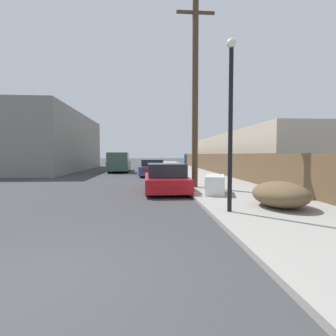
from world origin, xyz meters
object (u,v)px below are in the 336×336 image
parked_sports_car_red (166,179)px  utility_pole (195,89)px  brush_pile (280,194)px  pedestrian (186,160)px  car_parked_mid (153,168)px  pickup_truck (119,162)px  street_lamp (231,112)px  discarded_fridge (215,184)px

parked_sports_car_red → utility_pole: utility_pole is taller
brush_pile → pedestrian: size_ratio=1.10×
utility_pole → pedestrian: (1.99, 17.11, -3.76)m
utility_pole → pedestrian: utility_pole is taller
car_parked_mid → pickup_truck: 5.59m
car_parked_mid → street_lamp: 14.09m
discarded_fridge → car_parked_mid: car_parked_mid is taller
pedestrian → car_parked_mid: bearing=-113.6°
street_lamp → pedestrian: 22.75m
parked_sports_car_red → discarded_fridge: bearing=-39.1°
brush_pile → pedestrian: pedestrian is taller
pickup_truck → pedestrian: pedestrian is taller
pickup_truck → street_lamp: 19.14m
pickup_truck → brush_pile: pickup_truck is taller
street_lamp → brush_pile: size_ratio=2.36×
car_parked_mid → utility_pole: size_ratio=0.52×
discarded_fridge → car_parked_mid: bearing=117.4°
discarded_fridge → car_parked_mid: 10.74m
discarded_fridge → brush_pile: brush_pile is taller
pickup_truck → pedestrian: (7.05, 4.23, 0.13)m
parked_sports_car_red → pedestrian: bearing=78.5°
discarded_fridge → car_parked_mid: (-2.29, 10.49, 0.13)m
car_parked_mid → street_lamp: bearing=-78.2°
pickup_truck → street_lamp: bearing=103.8°
discarded_fridge → parked_sports_car_red: (-1.88, 1.50, 0.10)m
pickup_truck → brush_pile: bearing=109.2°
utility_pole → brush_pile: 6.81m
parked_sports_car_red → car_parked_mid: car_parked_mid is taller
car_parked_mid → utility_pole: utility_pole is taller
car_parked_mid → parked_sports_car_red: bearing=-83.3°
discarded_fridge → street_lamp: (-0.44, -3.30, 2.34)m
utility_pole → brush_pile: size_ratio=4.61×
utility_pole → car_parked_mid: bearing=102.6°
car_parked_mid → street_lamp: street_lamp is taller
brush_pile → parked_sports_car_red: bearing=126.2°
discarded_fridge → car_parked_mid: size_ratio=0.37×
street_lamp → pedestrian: (1.99, 22.60, -1.78)m
pickup_truck → utility_pole: (5.05, -12.88, 3.88)m
parked_sports_car_red → utility_pole: size_ratio=0.47×
pickup_truck → brush_pile: size_ratio=2.93×
utility_pole → brush_pile: utility_pole is taller
car_parked_mid → brush_pile: 13.76m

